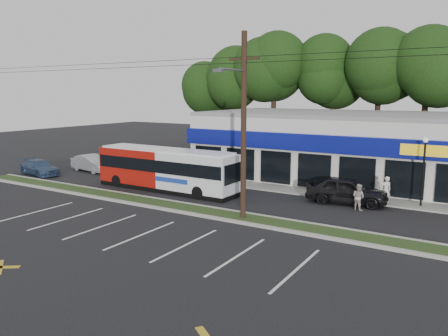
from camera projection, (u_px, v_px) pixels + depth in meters
ground at (188, 215)px, 24.75m from camera, size 120.00×120.00×0.00m
grass_strip at (198, 210)px, 25.58m from camera, size 40.00×1.60×0.12m
curb_south at (190, 214)px, 24.86m from camera, size 40.00×0.25×0.14m
curb_north at (206, 207)px, 26.29m from camera, size 40.00×0.25×0.14m
sidewalk at (325, 194)px, 29.73m from camera, size 32.00×2.20×0.10m
strip_mall at (361, 146)px, 34.84m from camera, size 25.00×12.55×5.30m
utility_pole at (240, 120)px, 23.15m from camera, size 50.00×2.77×10.00m
lamp_post at (424, 164)px, 26.03m from camera, size 0.30×0.30×4.25m
tree_line at (375, 77)px, 43.11m from camera, size 46.76×6.76×11.83m
metrobus at (166, 168)px, 30.93m from camera, size 11.09×2.49×2.97m
car_dark at (347, 190)px, 27.26m from camera, size 5.16×2.55×1.69m
car_silver at (92, 163)px, 38.54m from camera, size 4.61×2.15×1.46m
car_blue at (39, 167)px, 36.88m from camera, size 4.56×2.38×1.26m
pedestrian_a at (386, 190)px, 27.11m from camera, size 0.77×0.73×1.77m
pedestrian_b at (358, 197)px, 25.78m from camera, size 0.93×0.84×1.58m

